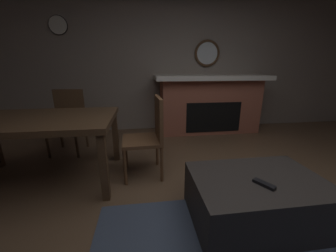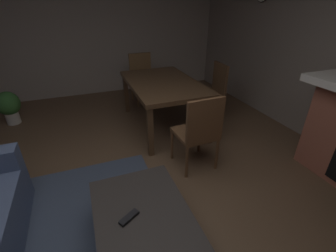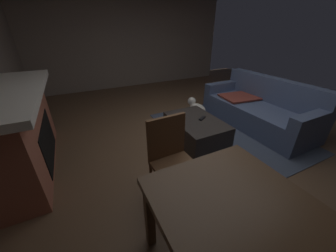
{
  "view_description": "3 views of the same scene",
  "coord_description": "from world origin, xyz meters",
  "px_view_note": "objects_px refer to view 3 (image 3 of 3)",
  "views": [
    {
      "loc": [
        0.78,
        1.18,
        1.24
      ],
      "look_at": [
        0.55,
        -0.56,
        0.72
      ],
      "focal_mm": 20.92,
      "sensor_mm": 36.0,
      "label": 1
    },
    {
      "loc": [
        -1.28,
        0.17,
        1.78
      ],
      "look_at": [
        0.66,
        -0.58,
        0.67
      ],
      "focal_mm": 24.63,
      "sensor_mm": 36.0,
      "label": 2
    },
    {
      "loc": [
        2.17,
        -1.73,
        1.74
      ],
      "look_at": [
        0.76,
        -1.03,
        0.91
      ],
      "focal_mm": 20.34,
      "sensor_mm": 36.0,
      "label": 3
    }
  ],
  "objects_px": {
    "tv_remote": "(202,118)",
    "small_dog": "(196,107)",
    "fireplace": "(17,132)",
    "dining_chair_west": "(171,155)",
    "couch": "(258,109)",
    "ottoman_coffee_table": "(196,130)"
  },
  "relations": [
    {
      "from": "ottoman_coffee_table",
      "to": "fireplace",
      "type": "bearing_deg",
      "value": -99.83
    },
    {
      "from": "fireplace",
      "to": "tv_remote",
      "type": "bearing_deg",
      "value": 80.18
    },
    {
      "from": "fireplace",
      "to": "tv_remote",
      "type": "distance_m",
      "value": 2.57
    },
    {
      "from": "couch",
      "to": "ottoman_coffee_table",
      "type": "distance_m",
      "value": 1.45
    },
    {
      "from": "fireplace",
      "to": "small_dog",
      "type": "bearing_deg",
      "value": 98.19
    },
    {
      "from": "dining_chair_west",
      "to": "small_dog",
      "type": "relative_size",
      "value": 1.91
    },
    {
      "from": "fireplace",
      "to": "dining_chair_west",
      "type": "xyz_separation_m",
      "value": [
        1.24,
        1.54,
        -0.03
      ]
    },
    {
      "from": "fireplace",
      "to": "small_dog",
      "type": "relative_size",
      "value": 4.39
    },
    {
      "from": "dining_chair_west",
      "to": "tv_remote",
      "type": "bearing_deg",
      "value": 129.29
    },
    {
      "from": "fireplace",
      "to": "dining_chair_west",
      "type": "relative_size",
      "value": 2.29
    },
    {
      "from": "tv_remote",
      "to": "couch",
      "type": "bearing_deg",
      "value": 60.61
    },
    {
      "from": "fireplace",
      "to": "ottoman_coffee_table",
      "type": "distance_m",
      "value": 2.48
    },
    {
      "from": "tv_remote",
      "to": "ottoman_coffee_table",
      "type": "bearing_deg",
      "value": -129.54
    },
    {
      "from": "tv_remote",
      "to": "small_dog",
      "type": "distance_m",
      "value": 1.02
    },
    {
      "from": "fireplace",
      "to": "couch",
      "type": "bearing_deg",
      "value": 83.75
    },
    {
      "from": "dining_chair_west",
      "to": "small_dog",
      "type": "bearing_deg",
      "value": 138.73
    },
    {
      "from": "ottoman_coffee_table",
      "to": "tv_remote",
      "type": "xyz_separation_m",
      "value": [
        0.02,
        0.1,
        0.21
      ]
    },
    {
      "from": "fireplace",
      "to": "ottoman_coffee_table",
      "type": "height_order",
      "value": "fireplace"
    },
    {
      "from": "ottoman_coffee_table",
      "to": "dining_chair_west",
      "type": "xyz_separation_m",
      "value": [
        0.82,
        -0.88,
        0.33
      ]
    },
    {
      "from": "couch",
      "to": "ottoman_coffee_table",
      "type": "xyz_separation_m",
      "value": [
        -0.0,
        -1.44,
        -0.11
      ]
    },
    {
      "from": "couch",
      "to": "tv_remote",
      "type": "bearing_deg",
      "value": -89.41
    },
    {
      "from": "small_dog",
      "to": "dining_chair_west",
      "type": "bearing_deg",
      "value": -41.27
    }
  ]
}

